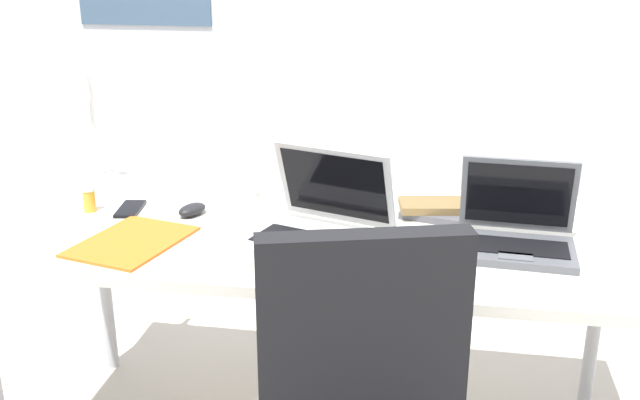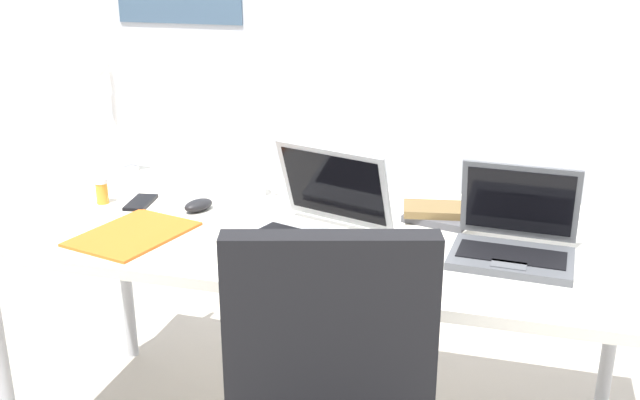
% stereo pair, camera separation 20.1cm
% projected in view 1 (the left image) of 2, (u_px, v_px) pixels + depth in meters
% --- Properties ---
extents(desk, '(1.80, 0.80, 0.74)m').
position_uv_depth(desk, '(320.00, 246.00, 2.05)').
color(desk, silver).
rests_on(desk, ground_plane).
extents(desk_lamp, '(0.12, 0.18, 0.40)m').
position_uv_depth(desk_lamp, '(89.00, 124.00, 2.35)').
color(desk_lamp, white).
rests_on(desk_lamp, desk).
extents(laptop_back_right, '(0.41, 0.39, 0.24)m').
position_uv_depth(laptop_back_right, '(317.00, 226.00, 1.91)').
color(laptop_back_right, '#B7BABC').
rests_on(laptop_back_right, desk).
extents(laptop_front_left, '(0.31, 0.26, 0.22)m').
position_uv_depth(laptop_front_left, '(516.00, 232.00, 1.88)').
color(laptop_front_left, '#515459').
rests_on(laptop_front_left, desk).
extents(computer_mouse, '(0.09, 0.11, 0.03)m').
position_uv_depth(computer_mouse, '(192.00, 210.00, 2.12)').
color(computer_mouse, black).
rests_on(computer_mouse, desk).
extents(cell_phone, '(0.08, 0.14, 0.01)m').
position_uv_depth(cell_phone, '(130.00, 209.00, 2.16)').
color(cell_phone, black).
rests_on(cell_phone, desk).
extents(pill_bottle, '(0.04, 0.04, 0.08)m').
position_uv_depth(pill_bottle, '(89.00, 198.00, 2.14)').
color(pill_bottle, gold).
rests_on(pill_bottle, desk).
extents(book_stack, '(0.22, 0.18, 0.04)m').
position_uv_depth(book_stack, '(435.00, 209.00, 2.11)').
color(book_stack, '#4C4C51').
rests_on(book_stack, desk).
extents(paper_folder_front_right, '(0.30, 0.36, 0.01)m').
position_uv_depth(paper_folder_front_right, '(132.00, 242.00, 1.92)').
color(paper_folder_front_right, orange).
rests_on(paper_folder_front_right, desk).
extents(coffee_mug, '(0.11, 0.08, 0.09)m').
position_uv_depth(coffee_mug, '(244.00, 184.00, 2.26)').
color(coffee_mug, white).
rests_on(coffee_mug, desk).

